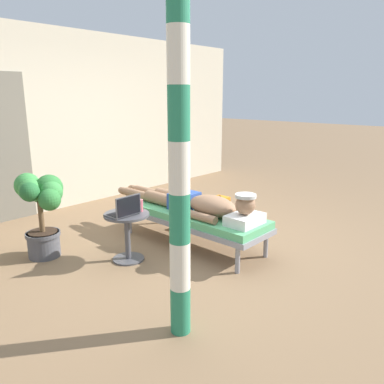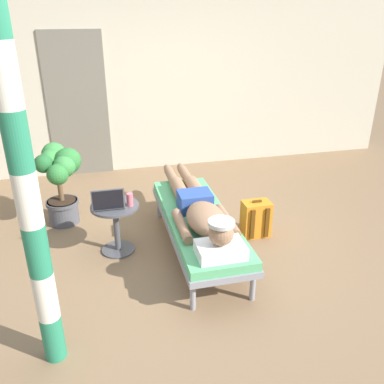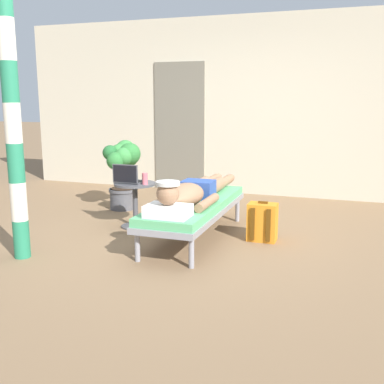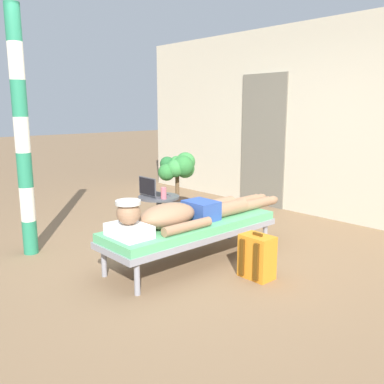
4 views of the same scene
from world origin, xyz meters
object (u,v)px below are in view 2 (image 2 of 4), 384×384
(porch_post, at_px, (28,199))
(lounge_chair, at_px, (198,222))
(laptop, at_px, (108,203))
(side_table, at_px, (116,220))
(drink_glass, at_px, (130,200))
(backpack, at_px, (256,219))
(potted_plant, at_px, (60,175))
(person_reclining, at_px, (200,209))

(porch_post, bearing_deg, lounge_chair, 39.32)
(laptop, relative_size, porch_post, 0.12)
(laptop, bearing_deg, porch_post, -111.08)
(side_table, bearing_deg, drink_glass, -17.17)
(backpack, height_order, potted_plant, potted_plant)
(side_table, bearing_deg, person_reclining, -19.46)
(laptop, height_order, porch_post, porch_post)
(person_reclining, height_order, potted_plant, potted_plant)
(laptop, bearing_deg, potted_plant, 120.44)
(porch_post, bearing_deg, side_table, 67.41)
(lounge_chair, height_order, person_reclining, person_reclining)
(side_table, relative_size, drink_glass, 3.98)
(backpack, bearing_deg, laptop, -179.43)
(laptop, xyz_separation_m, backpack, (1.56, 0.02, -0.39))
(lounge_chair, height_order, side_table, side_table)
(side_table, xyz_separation_m, backpack, (1.50, -0.04, -0.16))
(person_reclining, xyz_separation_m, side_table, (-0.80, 0.28, -0.16))
(potted_plant, bearing_deg, drink_glass, -49.69)
(potted_plant, xyz_separation_m, porch_post, (-0.00, -2.08, 0.67))
(backpack, distance_m, potted_plant, 2.23)
(porch_post, bearing_deg, person_reclining, 37.47)
(lounge_chair, distance_m, backpack, 0.73)
(backpack, xyz_separation_m, potted_plant, (-2.04, 0.81, 0.40))
(drink_glass, distance_m, porch_post, 1.59)
(porch_post, bearing_deg, backpack, 32.02)
(backpack, bearing_deg, side_table, 178.63)
(lounge_chair, bearing_deg, drink_glass, 165.70)
(person_reclining, relative_size, backpack, 5.12)
(lounge_chair, xyz_separation_m, person_reclining, (0.00, -0.07, 0.17))
(person_reclining, relative_size, potted_plant, 2.36)
(laptop, distance_m, porch_post, 1.51)
(backpack, bearing_deg, drink_glass, -179.56)
(porch_post, bearing_deg, laptop, 68.92)
(backpack, bearing_deg, lounge_chair, -165.85)
(potted_plant, bearing_deg, person_reclining, -38.12)
(drink_glass, relative_size, porch_post, 0.05)
(laptop, distance_m, potted_plant, 0.95)
(person_reclining, xyz_separation_m, drink_glass, (-0.65, 0.24, 0.07))
(lounge_chair, height_order, laptop, laptop)
(person_reclining, distance_m, side_table, 0.86)
(drink_glass, bearing_deg, lounge_chair, -14.30)
(person_reclining, distance_m, laptop, 0.89)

